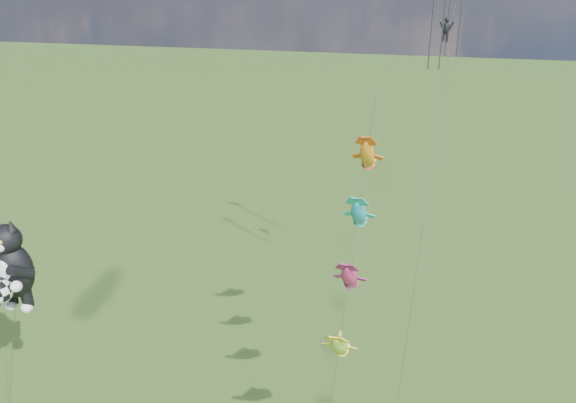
# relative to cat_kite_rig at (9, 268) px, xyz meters

# --- Properties ---
(ground) EXTENTS (300.00, 300.00, 0.00)m
(ground) POSITION_rel_cat_kite_rig_xyz_m (3.81, 0.02, -7.76)
(ground) COLOR #1D3C0F
(cat_kite_rig) EXTENTS (2.55, 4.20, 10.57)m
(cat_kite_rig) POSITION_rel_cat_kite_rig_xyz_m (0.00, 0.00, 0.00)
(cat_kite_rig) COLOR brown
(cat_kite_rig) RESTS_ON ground
(fish_windsock_rig) EXTENTS (0.81, 15.97, 16.60)m
(fish_windsock_rig) POSITION_rel_cat_kite_rig_xyz_m (18.28, 0.95, 1.56)
(fish_windsock_rig) COLOR brown
(fish_windsock_rig) RESTS_ON ground
(parafoil_rig) EXTENTS (2.00, 17.51, 27.01)m
(parafoil_rig) POSITION_rel_cat_kite_rig_xyz_m (21.60, 13.45, 12.77)
(parafoil_rig) COLOR brown
(parafoil_rig) RESTS_ON ground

